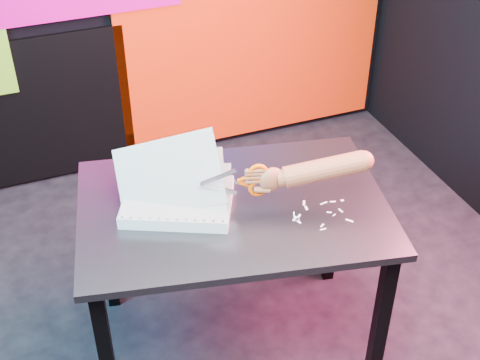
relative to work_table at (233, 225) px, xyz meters
name	(u,v)px	position (x,y,z in m)	size (l,w,h in m)	color
room	(242,50)	(0.04, 0.03, 0.70)	(3.01, 3.01, 2.71)	black
backdrop	(150,6)	(0.10, 1.49, 0.30)	(2.88, 0.05, 2.08)	red
work_table	(233,225)	(0.00, 0.00, 0.00)	(1.26, 0.97, 0.75)	black
printout_stack	(178,200)	(-0.19, 0.06, 0.13)	(0.47, 0.42, 0.29)	silver
scissors	(253,181)	(0.06, -0.05, 0.23)	(0.24, 0.07, 0.14)	silver
hand_forearm	(315,171)	(0.27, -0.11, 0.25)	(0.44, 0.15, 0.14)	brown
paper_clippings	(315,213)	(0.26, -0.16, 0.10)	(0.23, 0.18, 0.00)	white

